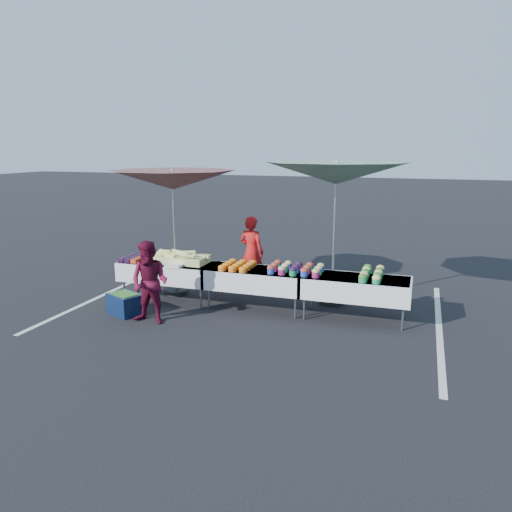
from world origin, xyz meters
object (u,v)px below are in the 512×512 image
(vendor, at_px, (252,252))
(storage_bin, at_px, (125,303))
(table_right, at_px, (355,287))
(umbrella_left, at_px, (173,181))
(table_left, at_px, (168,271))
(umbrella_right, at_px, (336,174))
(table_center, at_px, (256,278))
(customer, at_px, (150,283))

(vendor, height_order, storage_bin, vendor)
(table_right, distance_m, storage_bin, 4.08)
(umbrella_left, bearing_deg, table_left, -83.33)
(table_left, bearing_deg, storage_bin, -108.03)
(umbrella_left, bearing_deg, storage_bin, -101.38)
(table_left, distance_m, umbrella_right, 3.68)
(umbrella_left, bearing_deg, table_right, -6.26)
(table_right, height_order, umbrella_left, umbrella_left)
(umbrella_right, distance_m, storage_bin, 4.47)
(table_left, xyz_separation_m, umbrella_left, (-0.05, 0.40, 1.70))
(table_center, bearing_deg, customer, -138.86)
(table_right, distance_m, umbrella_left, 4.04)
(vendor, height_order, customer, vendor)
(umbrella_right, bearing_deg, table_center, -147.82)
(table_center, bearing_deg, storage_bin, -154.34)
(table_right, height_order, vendor, vendor)
(table_left, relative_size, vendor, 1.22)
(table_right, bearing_deg, umbrella_right, 123.45)
(table_center, bearing_deg, table_right, 0.00)
(table_right, distance_m, customer, 3.50)
(customer, xyz_separation_m, umbrella_left, (-0.39, 1.67, 1.58))
(table_center, height_order, vendor, vendor)
(table_left, bearing_deg, vendor, 48.68)
(table_right, bearing_deg, vendor, 149.42)
(vendor, bearing_deg, customer, 84.42)
(table_left, distance_m, umbrella_left, 1.75)
(table_right, bearing_deg, table_center, 180.00)
(vendor, distance_m, umbrella_left, 2.23)
(table_right, xyz_separation_m, vendor, (-2.37, 1.40, 0.18))
(umbrella_left, xyz_separation_m, umbrella_right, (3.12, 0.40, 0.16))
(vendor, relative_size, umbrella_left, 0.46)
(customer, height_order, umbrella_right, umbrella_right)
(vendor, xyz_separation_m, customer, (-0.89, -2.67, -0.05))
(table_left, height_order, umbrella_right, umbrella_right)
(table_right, distance_m, umbrella_right, 2.09)
(umbrella_right, height_order, storage_bin, umbrella_right)
(storage_bin, bearing_deg, table_center, 49.08)
(table_center, xyz_separation_m, umbrella_right, (1.27, 0.80, 1.86))
(table_left, bearing_deg, table_center, 0.00)
(table_left, xyz_separation_m, table_right, (3.60, 0.00, 0.00))
(table_left, height_order, storage_bin, table_left)
(table_center, xyz_separation_m, umbrella_left, (-1.85, 0.40, 1.70))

